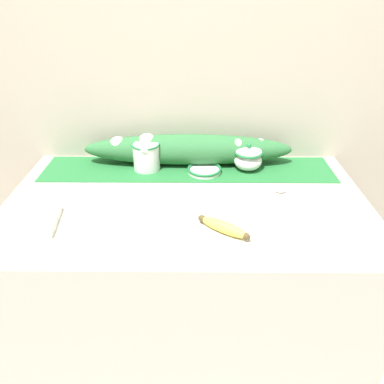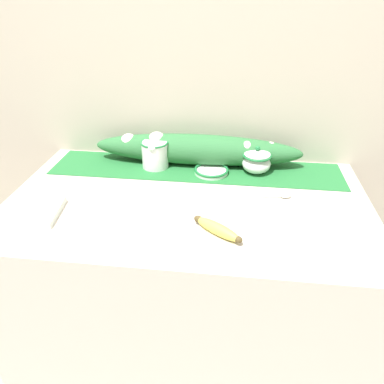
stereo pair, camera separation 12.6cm
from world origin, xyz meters
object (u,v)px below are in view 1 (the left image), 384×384
object	(u,v)px
cream_pitcher	(146,155)
sugar_bowl	(248,158)
spoon	(277,191)
napkin_stack	(30,222)
banana	(223,227)
small_dish	(204,170)

from	to	relation	value
cream_pitcher	sugar_bowl	distance (m)	0.41
spoon	cream_pitcher	bearing A→B (deg)	149.96
cream_pitcher	napkin_stack	distance (m)	0.52
napkin_stack	spoon	bearing A→B (deg)	14.58
sugar_bowl	banana	xyz separation A→B (m)	(-0.13, -0.43, -0.03)
napkin_stack	cream_pitcher	bearing A→B (deg)	50.95
sugar_bowl	napkin_stack	size ratio (longest dim) A/B	0.68
cream_pitcher	small_dish	bearing A→B (deg)	-7.57
banana	napkin_stack	bearing A→B (deg)	176.92
sugar_bowl	small_dish	bearing A→B (deg)	-170.43
sugar_bowl	napkin_stack	world-z (taller)	sugar_bowl
cream_pitcher	sugar_bowl	bearing A→B (deg)	-0.17
napkin_stack	sugar_bowl	bearing A→B (deg)	28.62
sugar_bowl	small_dish	xyz separation A→B (m)	(-0.18, -0.03, -0.04)
cream_pitcher	sugar_bowl	size ratio (longest dim) A/B	1.14
sugar_bowl	banana	world-z (taller)	sugar_bowl
small_dish	napkin_stack	xyz separation A→B (m)	(-0.56, -0.37, -0.00)
cream_pitcher	small_dish	size ratio (longest dim) A/B	0.96
cream_pitcher	spoon	size ratio (longest dim) A/B	0.69
small_dish	spoon	xyz separation A→B (m)	(0.26, -0.16, -0.01)
sugar_bowl	napkin_stack	xyz separation A→B (m)	(-0.73, -0.40, -0.04)
banana	cream_pitcher	bearing A→B (deg)	122.95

